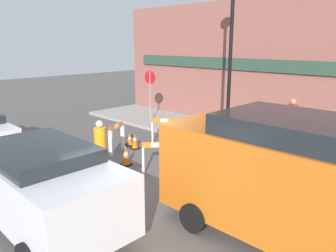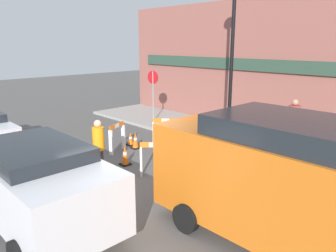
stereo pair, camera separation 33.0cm
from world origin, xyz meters
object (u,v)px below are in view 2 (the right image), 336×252
at_px(parked_car_1, 36,179).
at_px(work_van, 290,179).
at_px(person_pedestrian, 293,121).
at_px(stop_sign, 153,88).
at_px(person_worker, 99,146).
at_px(streetlamp_post, 233,34).

height_order(parked_car_1, work_van, work_van).
distance_m(person_pedestrian, work_van, 6.13).
bearing_deg(stop_sign, person_worker, 115.18).
xyz_separation_m(person_worker, work_van, (5.23, 0.70, 0.44)).
bearing_deg(person_worker, streetlamp_post, -7.46).
bearing_deg(parked_car_1, work_van, 36.95).
xyz_separation_m(person_worker, person_pedestrian, (2.63, 6.25, 0.14)).
bearing_deg(person_pedestrian, work_van, 140.44).
height_order(streetlamp_post, parked_car_1, streetlamp_post).
distance_m(streetlamp_post, stop_sign, 4.80).
bearing_deg(person_worker, work_van, -82.53).
xyz_separation_m(person_worker, parked_car_1, (1.26, -2.28, 0.09)).
bearing_deg(parked_car_1, streetlamp_post, 94.60).
relative_size(person_pedestrian, work_van, 0.33).
xyz_separation_m(stop_sign, work_van, (8.80, -4.45, -0.38)).
bearing_deg(streetlamp_post, work_van, -44.40).
bearing_deg(person_worker, stop_sign, 34.52).
distance_m(person_pedestrian, parked_car_1, 8.64).
height_order(stop_sign, parked_car_1, stop_sign).
bearing_deg(work_van, streetlamp_post, 135.60).
distance_m(parked_car_1, work_van, 4.98).
height_order(person_worker, person_pedestrian, person_pedestrian).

